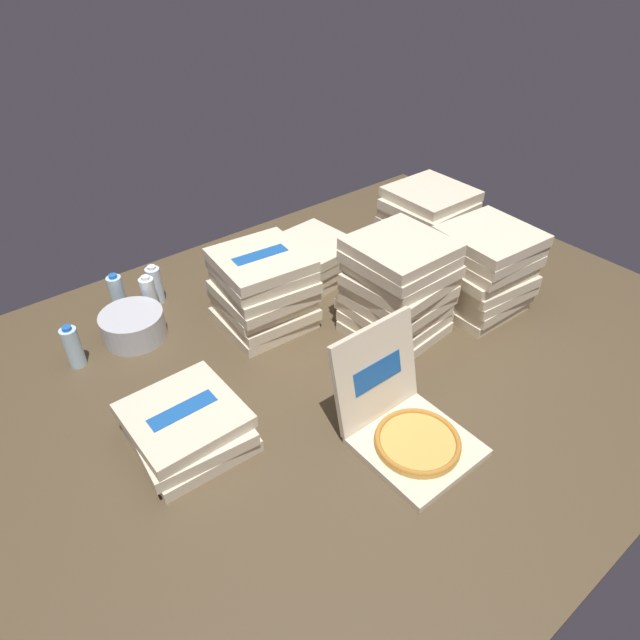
# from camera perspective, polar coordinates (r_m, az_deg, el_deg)

# --- Properties ---
(ground_plane) EXTENTS (3.20, 2.40, 0.02)m
(ground_plane) POSITION_cam_1_polar(r_m,az_deg,el_deg) (2.35, 2.28, -3.69)
(ground_plane) COLOR #4C3D28
(open_pizza_box) EXTENTS (0.37, 0.46, 0.39)m
(open_pizza_box) POSITION_cam_1_polar(r_m,az_deg,el_deg) (1.98, 8.68, -10.33)
(open_pizza_box) COLOR beige
(open_pizza_box) RESTS_ON ground_plane
(pizza_stack_right_near) EXTENTS (0.40, 0.41, 0.44)m
(pizza_stack_right_near) POSITION_cam_1_polar(r_m,az_deg,el_deg) (2.37, 8.01, 3.26)
(pizza_stack_right_near) COLOR beige
(pizza_stack_right_near) RESTS_ON ground_plane
(pizza_stack_center_near) EXTENTS (0.41, 0.41, 0.40)m
(pizza_stack_center_near) POSITION_cam_1_polar(r_m,az_deg,el_deg) (2.93, 10.94, 9.39)
(pizza_stack_center_near) COLOR beige
(pizza_stack_center_near) RESTS_ON ground_plane
(pizza_stack_left_near) EXTENTS (0.42, 0.42, 0.20)m
(pizza_stack_left_near) POSITION_cam_1_polar(r_m,az_deg,el_deg) (2.79, -0.88, 6.29)
(pizza_stack_left_near) COLOR beige
(pizza_stack_left_near) RESTS_ON ground_plane
(pizza_stack_right_mid) EXTENTS (0.40, 0.40, 0.15)m
(pizza_stack_right_mid) POSITION_cam_1_polar(r_m,az_deg,el_deg) (2.01, -13.44, -10.66)
(pizza_stack_right_mid) COLOR beige
(pizza_stack_right_mid) RESTS_ON ground_plane
(pizza_stack_right_far) EXTENTS (0.41, 0.42, 0.40)m
(pizza_stack_right_far) POSITION_cam_1_polar(r_m,az_deg,el_deg) (2.62, 16.34, 4.94)
(pizza_stack_right_far) COLOR beige
(pizza_stack_right_far) RESTS_ON ground_plane
(pizza_stack_left_far) EXTENTS (0.41, 0.42, 0.35)m
(pizza_stack_left_far) POSITION_cam_1_polar(r_m,az_deg,el_deg) (2.44, -5.88, 3.12)
(pizza_stack_left_far) COLOR beige
(pizza_stack_left_far) RESTS_ON ground_plane
(ice_bucket) EXTENTS (0.27, 0.27, 0.12)m
(ice_bucket) POSITION_cam_1_polar(r_m,az_deg,el_deg) (2.53, -18.66, -0.56)
(ice_bucket) COLOR #B7BABF
(ice_bucket) RESTS_ON ground_plane
(water_bottle_0) EXTENTS (0.07, 0.07, 0.20)m
(water_bottle_0) POSITION_cam_1_polar(r_m,az_deg,el_deg) (2.45, -24.04, -2.54)
(water_bottle_0) COLOR silver
(water_bottle_0) RESTS_ON ground_plane
(water_bottle_1) EXTENTS (0.07, 0.07, 0.20)m
(water_bottle_1) POSITION_cam_1_polar(r_m,az_deg,el_deg) (2.71, -16.59, 3.48)
(water_bottle_1) COLOR silver
(water_bottle_1) RESTS_ON ground_plane
(water_bottle_2) EXTENTS (0.07, 0.07, 0.20)m
(water_bottle_2) POSITION_cam_1_polar(r_m,az_deg,el_deg) (2.65, -17.16, 2.44)
(water_bottle_2) COLOR white
(water_bottle_2) RESTS_ON ground_plane
(water_bottle_3) EXTENTS (0.07, 0.07, 0.20)m
(water_bottle_3) POSITION_cam_1_polar(r_m,az_deg,el_deg) (2.70, -20.11, 2.55)
(water_bottle_3) COLOR silver
(water_bottle_3) RESTS_ON ground_plane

